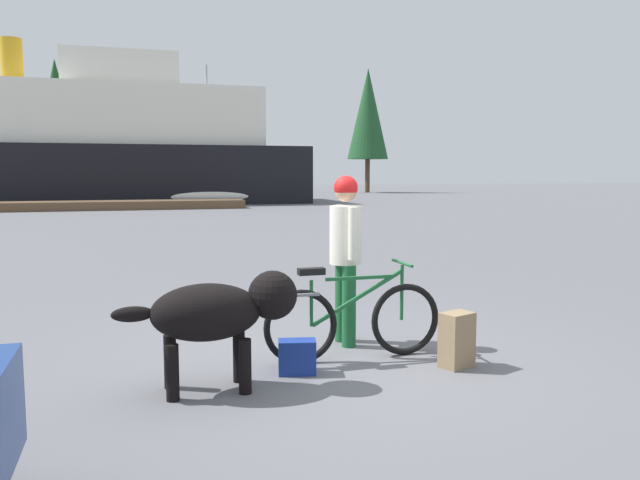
{
  "coord_description": "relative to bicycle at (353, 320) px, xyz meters",
  "views": [
    {
      "loc": [
        -1.69,
        -5.36,
        1.72
      ],
      "look_at": [
        0.22,
        1.09,
        1.0
      ],
      "focal_mm": 35.27,
      "sensor_mm": 36.0,
      "label": 1
    }
  ],
  "objects": [
    {
      "name": "handbag_pannier",
      "position": [
        -0.6,
        -0.26,
        -0.23
      ],
      "size": [
        0.35,
        0.24,
        0.29
      ],
      "primitive_type": "cube",
      "rotation": [
        0.0,
        0.0,
        -0.21
      ],
      "color": "navy",
      "rests_on": "ground_plane"
    },
    {
      "name": "person_cyclist",
      "position": [
        0.11,
        0.53,
        0.64
      ],
      "size": [
        0.32,
        0.53,
        1.69
      ],
      "color": "#19592D",
      "rests_on": "ground_plane"
    },
    {
      "name": "ferry_boat",
      "position": [
        -4.75,
        31.91,
        2.72
      ],
      "size": [
        25.03,
        7.43,
        8.77
      ],
      "color": "black",
      "rests_on": "ground_plane"
    },
    {
      "name": "dock_pier",
      "position": [
        -2.78,
        25.74,
        -0.17
      ],
      "size": [
        12.07,
        2.24,
        0.4
      ],
      "primitive_type": "cube",
      "color": "brown",
      "rests_on": "ground_plane"
    },
    {
      "name": "backpack",
      "position": [
        0.81,
        -0.48,
        -0.13
      ],
      "size": [
        0.33,
        0.28,
        0.49
      ],
      "primitive_type": "cube",
      "rotation": [
        0.0,
        0.0,
        0.36
      ],
      "color": "#8C7251",
      "rests_on": "ground_plane"
    },
    {
      "name": "dog",
      "position": [
        -1.28,
        -0.47,
        0.26
      ],
      "size": [
        1.44,
        0.53,
        0.94
      ],
      "color": "black",
      "rests_on": "ground_plane"
    },
    {
      "name": "pine_tree_far_right",
      "position": [
        17.63,
        45.94,
        6.35
      ],
      "size": [
        3.52,
        3.52,
        10.6
      ],
      "color": "#4C331E",
      "rests_on": "ground_plane"
    },
    {
      "name": "pine_tree_far_left",
      "position": [
        -7.17,
        45.39,
        5.77
      ],
      "size": [
        3.6,
        3.6,
        10.05
      ],
      "color": "#4C331E",
      "rests_on": "ground_plane"
    },
    {
      "name": "ground_plane",
      "position": [
        -0.21,
        0.02,
        -0.37
      ],
      "size": [
        160.0,
        160.0,
        0.0
      ],
      "primitive_type": "plane",
      "color": "slate"
    },
    {
      "name": "pine_tree_center",
      "position": [
        -4.44,
        46.99,
        6.87
      ],
      "size": [
        4.25,
        4.25,
        11.08
      ],
      "color": "#4C331E",
      "rests_on": "ground_plane"
    },
    {
      "name": "bicycle",
      "position": [
        0.0,
        0.0,
        0.0
      ],
      "size": [
        1.71,
        0.44,
        0.9
      ],
      "color": "black",
      "rests_on": "ground_plane"
    },
    {
      "name": "sailboat_moored",
      "position": [
        1.99,
        28.99,
        0.12
      ],
      "size": [
        6.99,
        1.96,
        7.41
      ],
      "color": "silver",
      "rests_on": "ground_plane"
    }
  ]
}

